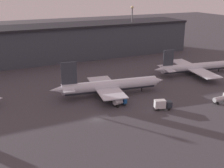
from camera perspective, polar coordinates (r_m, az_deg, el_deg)
The scene contains 8 objects.
ground at distance 89.90m, azimuth -3.09°, elevation -7.09°, with size 600.00×600.00×0.00m, color #423F44.
terminal_building at distance 162.19m, azimuth -14.10°, elevation 7.97°, with size 178.91×25.30×19.56m.
airplane_1 at distance 107.75m, azimuth -0.55°, elevation -0.38°, with size 45.66×27.43×14.26m.
airplane_2 at distance 140.34m, azimuth 16.60°, elevation 3.28°, with size 43.81×34.94×12.62m.
service_vehicle_1 at distance 98.56m, azimuth 1.60°, elevation -3.52°, with size 5.02×3.20×3.00m.
service_vehicle_2 at distance 96.98m, azimuth 10.19°, elevation -4.09°, with size 6.31×3.89×3.52m.
service_vehicle_5 at distance 108.66m, azimuth 21.48°, elevation -2.71°, with size 6.98×2.09×3.33m.
lamp_post_1 at distance 173.63m, azimuth 4.06°, elevation 11.97°, with size 1.80×1.80×29.11m.
Camera 1 is at (-29.53, -75.06, 39.71)m, focal length 45.00 mm.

